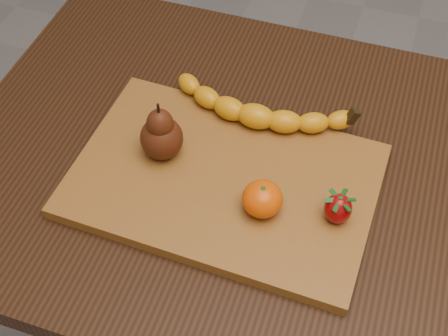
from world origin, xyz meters
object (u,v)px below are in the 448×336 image
(mandarin, at_px, (262,199))
(table, at_px, (264,204))
(cutting_board, at_px, (224,181))
(pear, at_px, (161,130))

(mandarin, bearing_deg, table, 100.33)
(cutting_board, bearing_deg, pear, 173.41)
(pear, relative_size, mandarin, 1.75)
(cutting_board, xyz_separation_m, pear, (-0.10, 0.02, 0.06))
(cutting_board, bearing_deg, mandarin, -27.82)
(table, xyz_separation_m, mandarin, (0.02, -0.09, 0.14))
(table, xyz_separation_m, cutting_board, (-0.05, -0.05, 0.11))
(cutting_board, relative_size, pear, 4.39)
(table, distance_m, cutting_board, 0.13)
(pear, height_order, mandarin, pear)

